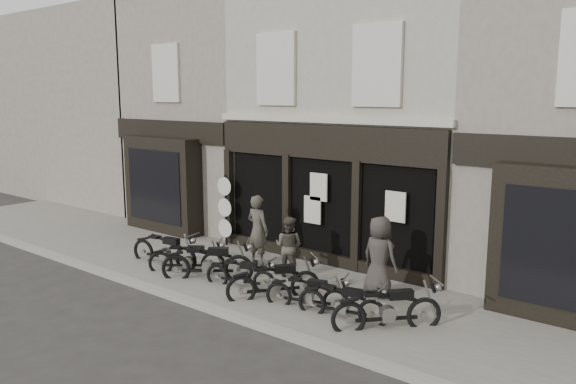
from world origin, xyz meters
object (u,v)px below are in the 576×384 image
Objects in this scene: man_centre at (289,246)px; motorcycle_1 at (188,261)px; motorcycle_3 at (241,277)px; man_right at (380,256)px; motorcycle_6 at (342,306)px; advert_sign_post at (225,213)px; motorcycle_7 at (388,313)px; motorcycle_4 at (275,285)px; man_left at (258,230)px; motorcycle_5 at (308,296)px; motorcycle_2 at (209,266)px; motorcycle_0 at (165,253)px.

motorcycle_1 is at bearing 18.52° from man_centre.
motorcycle_3 is 1.20× the size of man_centre.
motorcycle_6 is at bearing 101.24° from man_right.
motorcycle_3 is 3.97m from advert_sign_post.
motorcycle_7 is 3.87m from man_centre.
motorcycle_4 is 2.69m from man_left.
motorcycle_5 is 1.94m from man_right.
motorcycle_1 is 0.88× the size of motorcycle_2.
man_left reaches higher than man_centre.
motorcycle_5 is 3.49m from man_left.
motorcycle_6 is at bearing -10.70° from motorcycle_0.
motorcycle_0 is at bearing 126.01° from motorcycle_4.
motorcycle_2 is 3.26m from advert_sign_post.
motorcycle_4 is 0.97× the size of man_left.
motorcycle_6 is (4.88, -0.09, -0.01)m from motorcycle_1.
advert_sign_post is at bearing -0.44° from man_right.
motorcycle_4 is (1.09, -0.05, 0.06)m from motorcycle_3.
motorcycle_2 is 1.07× the size of motorcycle_3.
advert_sign_post is (-1.92, 2.55, 0.68)m from motorcycle_2.
motorcycle_6 reaches higher than motorcycle_5.
man_right is at bearing -15.18° from motorcycle_2.
motorcycle_7 reaches higher than motorcycle_6.
motorcycle_0 is at bearing 132.74° from motorcycle_7.
motorcycle_5 is at bearing -10.77° from motorcycle_0.
motorcycle_5 is at bearing -37.55° from motorcycle_2.
motorcycle_5 is (4.98, -0.14, -0.06)m from motorcycle_0.
motorcycle_5 is 1.20× the size of man_centre.
motorcycle_5 is (0.96, -0.02, -0.05)m from motorcycle_4.
man_right is at bearing 78.23° from motorcycle_7.
motorcycle_7 is 0.79× the size of advert_sign_post.
man_left reaches higher than motorcycle_1.
motorcycle_3 is (1.07, 0.06, -0.08)m from motorcycle_2.
advert_sign_post is (-3.00, 2.49, 0.77)m from motorcycle_3.
motorcycle_6 is 1.05× the size of man_right.
motorcycle_3 is 1.00× the size of motorcycle_5.
motorcycle_3 is 3.95m from motorcycle_7.
man_left is (-0.91, 1.63, 0.72)m from motorcycle_3.
motorcycle_2 is at bearing 30.74° from man_right.
motorcycle_6 is at bearing -19.40° from motorcycle_5.
motorcycle_5 is (3.13, -0.02, -0.08)m from motorcycle_2.
advert_sign_post is at bearing 89.80° from motorcycle_2.
motorcycle_2 is at bearing -52.90° from advert_sign_post.
motorcycle_5 is at bearing 152.36° from man_left.
man_right is (3.79, -0.08, -0.03)m from man_left.
motorcycle_6 is (0.90, -0.02, 0.01)m from motorcycle_5.
motorcycle_2 is 1.07× the size of motorcycle_5.
motorcycle_5 is 0.97× the size of man_left.
motorcycle_2 is at bearing -13.02° from motorcycle_0.
motorcycle_3 is at bearing 125.04° from motorcycle_4.
man_right is (2.53, 0.16, 0.16)m from man_centre.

